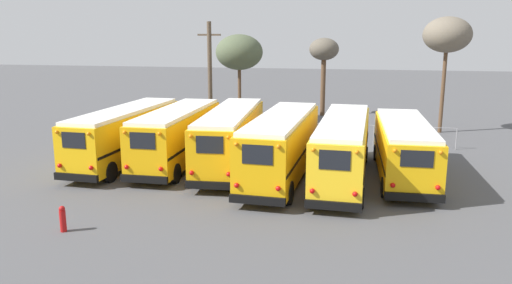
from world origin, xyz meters
TOP-DOWN VIEW (x-y plane):
  - ground_plane at (0.00, 0.00)m, footprint 160.00×160.00m
  - school_bus_0 at (-7.80, 1.03)m, footprint 2.88×10.45m
  - school_bus_1 at (-4.68, 1.13)m, footprint 2.50×9.72m
  - school_bus_2 at (-1.56, 1.18)m, footprint 2.98×10.71m
  - school_bus_3 at (1.56, -0.54)m, footprint 3.01×10.55m
  - school_bus_4 at (4.68, -0.26)m, footprint 2.81×10.96m
  - school_bus_5 at (7.80, 0.88)m, footprint 2.73×9.73m
  - utility_pole at (-5.81, 11.80)m, footprint 1.80×0.34m
  - bare_tree_0 at (-4.29, 15.31)m, footprint 3.89×3.89m
  - bare_tree_1 at (11.70, 14.07)m, footprint 3.50×3.50m
  - bare_tree_2 at (2.36, 20.37)m, footprint 2.65×2.65m
  - fence_line at (-0.00, 8.22)m, footprint 23.66×0.06m
  - fire_hydrant at (-5.64, -9.16)m, footprint 0.24×0.24m

SIDE VIEW (x-z plane):
  - ground_plane at x=0.00m, z-range 0.00..0.00m
  - fire_hydrant at x=-5.64m, z-range 0.00..1.04m
  - fence_line at x=0.00m, z-range 0.29..1.71m
  - school_bus_5 at x=7.80m, z-range 0.13..3.10m
  - school_bus_0 at x=-7.80m, z-range 0.15..3.34m
  - school_bus_4 at x=4.68m, z-range 0.13..3.38m
  - school_bus_1 at x=-4.68m, z-range 0.14..3.38m
  - school_bus_2 at x=-1.56m, z-range 0.15..3.43m
  - school_bus_3 at x=1.56m, z-range 0.15..3.50m
  - utility_pole at x=-5.81m, z-range 0.11..8.41m
  - bare_tree_2 at x=2.36m, z-range 2.28..9.29m
  - bare_tree_0 at x=-4.29m, z-range 2.18..9.53m
  - bare_tree_1 at x=11.70m, z-range 2.94..11.57m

